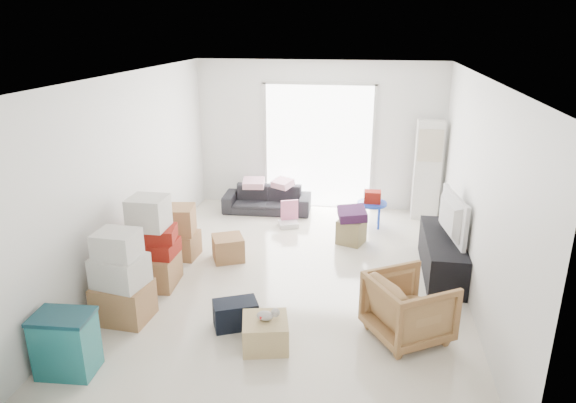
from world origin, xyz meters
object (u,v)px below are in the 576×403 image
(ac_tower, at_px, (427,170))
(wood_crate, at_px, (265,333))
(sofa, at_px, (267,195))
(ottoman, at_px, (351,231))
(kids_table, at_px, (372,201))
(tv_console, at_px, (442,255))
(armchair, at_px, (409,305))
(storage_bins, at_px, (66,344))
(television, at_px, (444,232))

(ac_tower, height_order, wood_crate, ac_tower)
(sofa, xyz_separation_m, ottoman, (1.60, -1.20, -0.12))
(ac_tower, bearing_deg, kids_table, -147.38)
(tv_console, bearing_deg, ac_tower, 91.30)
(armchair, relative_size, storage_bins, 1.23)
(sofa, bearing_deg, storage_bins, -104.13)
(sofa, distance_m, wood_crate, 4.21)
(tv_console, bearing_deg, storage_bins, -144.04)
(sofa, distance_m, armchair, 4.38)
(ac_tower, bearing_deg, sofa, -176.96)
(ac_tower, relative_size, kids_table, 2.76)
(sofa, bearing_deg, tv_console, -37.69)
(tv_console, distance_m, kids_table, 1.89)
(television, xyz_separation_m, wood_crate, (-2.06, -2.09, -0.45))
(armchair, distance_m, wood_crate, 1.59)
(ottoman, relative_size, kids_table, 0.60)
(tv_console, bearing_deg, wood_crate, -134.65)
(ottoman, bearing_deg, armchair, -73.79)
(television, distance_m, kids_table, 1.88)
(tv_console, height_order, armchair, armchair)
(sofa, bearing_deg, ottoman, -39.11)
(kids_table, bearing_deg, sofa, 166.95)
(armchair, relative_size, ottoman, 2.09)
(ac_tower, relative_size, ottoman, 4.56)
(ottoman, distance_m, kids_table, 0.86)
(armchair, bearing_deg, ottoman, -15.43)
(tv_console, bearing_deg, sofa, 144.59)
(ac_tower, distance_m, tv_console, 2.28)
(television, relative_size, kids_table, 1.67)
(storage_bins, height_order, ottoman, storage_bins)
(tv_console, bearing_deg, kids_table, 121.26)
(tv_console, bearing_deg, television, 0.00)
(television, height_order, armchair, armchair)
(sofa, distance_m, ottoman, 2.00)
(storage_bins, bearing_deg, armchair, 19.22)
(wood_crate, bearing_deg, armchair, 15.70)
(sofa, xyz_separation_m, armchair, (2.33, -3.71, 0.09))
(armchair, height_order, ottoman, armchair)
(television, xyz_separation_m, ottoman, (-1.28, 0.85, -0.42))
(television, xyz_separation_m, armchair, (-0.55, -1.66, -0.21))
(tv_console, xyz_separation_m, armchair, (-0.55, -1.66, 0.13))
(armchair, bearing_deg, tv_console, -49.94)
(ac_tower, distance_m, television, 2.21)
(tv_console, distance_m, television, 0.34)
(ac_tower, height_order, television, ac_tower)
(ac_tower, distance_m, wood_crate, 4.78)
(television, height_order, ottoman, television)
(television, relative_size, armchair, 1.32)
(ac_tower, height_order, tv_console, ac_tower)
(sofa, distance_m, storage_bins, 4.98)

